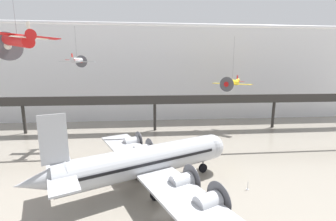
{
  "coord_description": "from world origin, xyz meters",
  "views": [
    {
      "loc": [
        -1.7,
        -24.69,
        14.87
      ],
      "look_at": [
        1.28,
        7.68,
        8.81
      ],
      "focal_mm": 24.0,
      "sensor_mm": 36.0,
      "label": 1
    }
  ],
  "objects_px": {
    "airliner_silver_main": "(142,162)",
    "suspended_plane_red_highwing": "(17,40)",
    "suspended_plane_yellow_lowwing": "(232,82)",
    "suspended_plane_silver_racer": "(77,60)",
    "stanchion_barrier": "(248,187)",
    "info_sign_pedestal": "(187,197)"
  },
  "relations": [
    {
      "from": "suspended_plane_yellow_lowwing",
      "to": "suspended_plane_silver_racer",
      "type": "bearing_deg",
      "value": -34.61
    },
    {
      "from": "suspended_plane_red_highwing",
      "to": "stanchion_barrier",
      "type": "xyz_separation_m",
      "value": [
        26.88,
        -3.15,
        -17.76
      ]
    },
    {
      "from": "airliner_silver_main",
      "to": "suspended_plane_silver_racer",
      "type": "height_order",
      "value": "suspended_plane_silver_racer"
    },
    {
      "from": "airliner_silver_main",
      "to": "info_sign_pedestal",
      "type": "relative_size",
      "value": 23.02
    },
    {
      "from": "suspended_plane_yellow_lowwing",
      "to": "info_sign_pedestal",
      "type": "distance_m",
      "value": 35.77
    },
    {
      "from": "stanchion_barrier",
      "to": "info_sign_pedestal",
      "type": "bearing_deg",
      "value": -167.57
    },
    {
      "from": "suspended_plane_silver_racer",
      "to": "stanchion_barrier",
      "type": "distance_m",
      "value": 35.96
    },
    {
      "from": "suspended_plane_yellow_lowwing",
      "to": "suspended_plane_red_highwing",
      "type": "xyz_separation_m",
      "value": [
        -35.09,
        -24.99,
        6.43
      ]
    },
    {
      "from": "airliner_silver_main",
      "to": "suspended_plane_red_highwing",
      "type": "relative_size",
      "value": 3.46
    },
    {
      "from": "suspended_plane_red_highwing",
      "to": "info_sign_pedestal",
      "type": "height_order",
      "value": "suspended_plane_red_highwing"
    },
    {
      "from": "suspended_plane_silver_racer",
      "to": "stanchion_barrier",
      "type": "xyz_separation_m",
      "value": [
        25.38,
        -19.76,
        -16.08
      ]
    },
    {
      "from": "airliner_silver_main",
      "to": "suspended_plane_yellow_lowwing",
      "type": "relative_size",
      "value": 2.26
    },
    {
      "from": "suspended_plane_red_highwing",
      "to": "info_sign_pedestal",
      "type": "bearing_deg",
      "value": -149.7
    },
    {
      "from": "stanchion_barrier",
      "to": "suspended_plane_red_highwing",
      "type": "bearing_deg",
      "value": 173.32
    },
    {
      "from": "suspended_plane_silver_racer",
      "to": "suspended_plane_red_highwing",
      "type": "relative_size",
      "value": 0.9
    },
    {
      "from": "info_sign_pedestal",
      "to": "airliner_silver_main",
      "type": "bearing_deg",
      "value": 178.71
    },
    {
      "from": "stanchion_barrier",
      "to": "info_sign_pedestal",
      "type": "height_order",
      "value": "info_sign_pedestal"
    },
    {
      "from": "info_sign_pedestal",
      "to": "suspended_plane_yellow_lowwing",
      "type": "bearing_deg",
      "value": 90.88
    },
    {
      "from": "stanchion_barrier",
      "to": "info_sign_pedestal",
      "type": "distance_m",
      "value": 8.14
    },
    {
      "from": "suspended_plane_silver_racer",
      "to": "info_sign_pedestal",
      "type": "bearing_deg",
      "value": -138.74
    },
    {
      "from": "suspended_plane_red_highwing",
      "to": "stanchion_barrier",
      "type": "bearing_deg",
      "value": -141.87
    },
    {
      "from": "suspended_plane_silver_racer",
      "to": "suspended_plane_yellow_lowwing",
      "type": "xyz_separation_m",
      "value": [
        33.58,
        8.37,
        -4.75
      ]
    }
  ]
}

